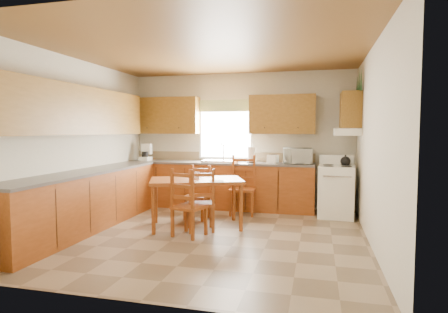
% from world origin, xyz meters
% --- Properties ---
extents(floor, '(4.50, 4.50, 0.00)m').
position_xyz_m(floor, '(0.00, 0.00, 0.00)').
color(floor, '#816B50').
rests_on(floor, ground).
extents(ceiling, '(4.50, 4.50, 0.00)m').
position_xyz_m(ceiling, '(0.00, 0.00, 2.70)').
color(ceiling, brown).
rests_on(ceiling, floor).
extents(wall_left, '(4.50, 4.50, 0.00)m').
position_xyz_m(wall_left, '(-2.25, 0.00, 1.35)').
color(wall_left, beige).
rests_on(wall_left, floor).
extents(wall_right, '(4.50, 4.50, 0.00)m').
position_xyz_m(wall_right, '(2.25, 0.00, 1.35)').
color(wall_right, beige).
rests_on(wall_right, floor).
extents(wall_back, '(4.50, 4.50, 0.00)m').
position_xyz_m(wall_back, '(0.00, 2.25, 1.35)').
color(wall_back, beige).
rests_on(wall_back, floor).
extents(wall_front, '(4.50, 4.50, 0.00)m').
position_xyz_m(wall_front, '(0.00, -2.25, 1.35)').
color(wall_front, beige).
rests_on(wall_front, floor).
extents(lower_cab_back, '(3.75, 0.60, 0.88)m').
position_xyz_m(lower_cab_back, '(-0.38, 1.95, 0.44)').
color(lower_cab_back, brown).
rests_on(lower_cab_back, floor).
extents(lower_cab_left, '(0.60, 3.60, 0.88)m').
position_xyz_m(lower_cab_left, '(-1.95, -0.15, 0.44)').
color(lower_cab_left, brown).
rests_on(lower_cab_left, floor).
extents(counter_back, '(3.75, 0.63, 0.04)m').
position_xyz_m(counter_back, '(-0.38, 1.95, 0.90)').
color(counter_back, '#504946').
rests_on(counter_back, lower_cab_back).
extents(counter_left, '(0.63, 3.60, 0.04)m').
position_xyz_m(counter_left, '(-1.95, -0.15, 0.90)').
color(counter_left, '#504946').
rests_on(counter_left, lower_cab_left).
extents(backsplash, '(3.75, 0.01, 0.18)m').
position_xyz_m(backsplash, '(-0.38, 2.24, 1.01)').
color(backsplash, '#867150').
rests_on(backsplash, counter_back).
extents(upper_cab_back_left, '(1.41, 0.33, 0.75)m').
position_xyz_m(upper_cab_back_left, '(-1.55, 2.08, 1.85)').
color(upper_cab_back_left, brown).
rests_on(upper_cab_back_left, wall_back).
extents(upper_cab_back_right, '(1.25, 0.33, 0.75)m').
position_xyz_m(upper_cab_back_right, '(0.86, 2.08, 1.85)').
color(upper_cab_back_right, brown).
rests_on(upper_cab_back_right, wall_back).
extents(upper_cab_left, '(0.33, 3.60, 0.75)m').
position_xyz_m(upper_cab_left, '(-2.08, -0.15, 1.85)').
color(upper_cab_left, brown).
rests_on(upper_cab_left, wall_left).
extents(upper_cab_stove, '(0.33, 0.62, 0.62)m').
position_xyz_m(upper_cab_stove, '(2.08, 1.65, 1.90)').
color(upper_cab_stove, brown).
rests_on(upper_cab_stove, wall_right).
extents(range_hood, '(0.44, 0.62, 0.12)m').
position_xyz_m(range_hood, '(2.03, 1.65, 1.52)').
color(range_hood, white).
rests_on(range_hood, wall_right).
extents(window_frame, '(1.13, 0.02, 1.18)m').
position_xyz_m(window_frame, '(-0.30, 2.22, 1.55)').
color(window_frame, white).
rests_on(window_frame, wall_back).
extents(window_pane, '(1.05, 0.01, 1.10)m').
position_xyz_m(window_pane, '(-0.30, 2.21, 1.55)').
color(window_pane, white).
rests_on(window_pane, wall_back).
extents(window_valance, '(1.19, 0.01, 0.24)m').
position_xyz_m(window_valance, '(-0.30, 2.19, 2.05)').
color(window_valance, '#497335').
rests_on(window_valance, wall_back).
extents(sink_basin, '(0.75, 0.45, 0.04)m').
position_xyz_m(sink_basin, '(-0.30, 1.95, 0.94)').
color(sink_basin, silver).
rests_on(sink_basin, counter_back).
extents(pine_decal_a, '(0.22, 0.22, 0.36)m').
position_xyz_m(pine_decal_a, '(2.21, 1.33, 2.38)').
color(pine_decal_a, '#174221').
rests_on(pine_decal_a, wall_right).
extents(pine_decal_b, '(0.22, 0.22, 0.36)m').
position_xyz_m(pine_decal_b, '(2.21, 1.65, 2.42)').
color(pine_decal_b, '#174221').
rests_on(pine_decal_b, wall_right).
extents(pine_decal_c, '(0.22, 0.22, 0.36)m').
position_xyz_m(pine_decal_c, '(2.21, 1.97, 2.38)').
color(pine_decal_c, '#174221').
rests_on(pine_decal_c, wall_right).
extents(stove, '(0.66, 0.68, 0.90)m').
position_xyz_m(stove, '(1.88, 1.68, 0.45)').
color(stove, white).
rests_on(stove, floor).
extents(coffeemaker, '(0.23, 0.25, 0.30)m').
position_xyz_m(coffeemaker, '(-1.95, 1.92, 1.07)').
color(coffeemaker, white).
rests_on(coffeemaker, counter_back).
extents(paper_towel, '(0.18, 0.18, 0.31)m').
position_xyz_m(paper_towel, '(0.29, 1.91, 1.08)').
color(paper_towel, white).
rests_on(paper_towel, counter_back).
extents(toaster, '(0.23, 0.19, 0.16)m').
position_xyz_m(toaster, '(0.71, 1.90, 1.00)').
color(toaster, white).
rests_on(toaster, counter_back).
extents(microwave, '(0.53, 0.41, 0.29)m').
position_xyz_m(microwave, '(1.17, 1.95, 1.07)').
color(microwave, white).
rests_on(microwave, counter_back).
extents(dining_table, '(1.65, 1.30, 0.77)m').
position_xyz_m(dining_table, '(-0.33, 0.41, 0.39)').
color(dining_table, brown).
rests_on(dining_table, floor).
extents(chair_near_left, '(0.51, 0.50, 0.99)m').
position_xyz_m(chair_near_left, '(-0.27, -0.11, 0.50)').
color(chair_near_left, brown).
rests_on(chair_near_left, floor).
extents(chair_near_right, '(0.52, 0.51, 0.96)m').
position_xyz_m(chair_near_right, '(-0.20, 0.22, 0.48)').
color(chair_near_right, brown).
rests_on(chair_near_right, floor).
extents(chair_far_left, '(0.43, 0.41, 0.93)m').
position_xyz_m(chair_far_left, '(-0.49, 0.92, 0.46)').
color(chair_far_left, brown).
rests_on(chair_far_left, floor).
extents(chair_far_right, '(0.49, 0.47, 1.08)m').
position_xyz_m(chair_far_right, '(0.21, 1.45, 0.54)').
color(chair_far_right, brown).
rests_on(chair_far_right, floor).
extents(table_paper, '(0.30, 0.34, 0.00)m').
position_xyz_m(table_paper, '(0.05, 0.24, 0.77)').
color(table_paper, white).
rests_on(table_paper, dining_table).
extents(table_card, '(0.08, 0.03, 0.11)m').
position_xyz_m(table_card, '(-0.34, 0.48, 0.83)').
color(table_card, white).
rests_on(table_card, dining_table).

